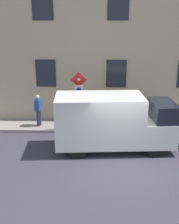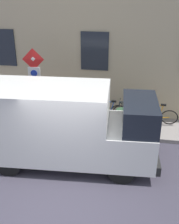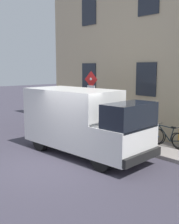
{
  "view_description": "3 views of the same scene",
  "coord_description": "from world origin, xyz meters",
  "px_view_note": "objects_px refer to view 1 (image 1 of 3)",
  "views": [
    {
      "loc": [
        -10.03,
        0.98,
        5.59
      ],
      "look_at": [
        2.4,
        1.38,
        1.44
      ],
      "focal_mm": 44.28,
      "sensor_mm": 36.0,
      "label": 1
    },
    {
      "loc": [
        -5.79,
        -1.78,
        5.19
      ],
      "look_at": [
        2.88,
        -0.18,
        1.14
      ],
      "focal_mm": 44.65,
      "sensor_mm": 36.0,
      "label": 2
    },
    {
      "loc": [
        -5.27,
        -7.68,
        3.33
      ],
      "look_at": [
        2.86,
        1.46,
        1.37
      ],
      "focal_mm": 44.55,
      "sensor_mm": 36.0,
      "label": 3
    }
  ],
  "objects_px": {
    "bicycle_purple": "(109,117)",
    "delivery_van": "(113,121)",
    "sign_post_stacked": "(79,93)",
    "litter_bin": "(141,121)",
    "bicycle_black": "(144,117)",
    "bicycle_blue": "(127,117)",
    "bicycle_orange": "(162,117)",
    "pedestrian": "(38,109)"
  },
  "relations": [
    {
      "from": "bicycle_orange",
      "to": "litter_bin",
      "type": "relative_size",
      "value": 1.91
    },
    {
      "from": "pedestrian",
      "to": "bicycle_blue",
      "type": "bearing_deg",
      "value": -161.25
    },
    {
      "from": "bicycle_orange",
      "to": "litter_bin",
      "type": "xyz_separation_m",
      "value": [
        -0.89,
        1.27,
        0.08
      ]
    },
    {
      "from": "bicycle_black",
      "to": "bicycle_blue",
      "type": "distance_m",
      "value": 0.96
    },
    {
      "from": "bicycle_orange",
      "to": "bicycle_black",
      "type": "bearing_deg",
      "value": 3.28
    },
    {
      "from": "delivery_van",
      "to": "bicycle_blue",
      "type": "height_order",
      "value": "delivery_van"
    },
    {
      "from": "bicycle_purple",
      "to": "bicycle_orange",
      "type": "bearing_deg",
      "value": -172.61
    },
    {
      "from": "bicycle_black",
      "to": "pedestrian",
      "type": "height_order",
      "value": "pedestrian"
    },
    {
      "from": "bicycle_orange",
      "to": "bicycle_black",
      "type": "relative_size",
      "value": 1.0
    },
    {
      "from": "bicycle_purple",
      "to": "litter_bin",
      "type": "distance_m",
      "value": 1.84
    },
    {
      "from": "delivery_van",
      "to": "litter_bin",
      "type": "distance_m",
      "value": 2.7
    },
    {
      "from": "bicycle_purple",
      "to": "delivery_van",
      "type": "bearing_deg",
      "value": 97.83
    },
    {
      "from": "delivery_van",
      "to": "bicycle_orange",
      "type": "height_order",
      "value": "delivery_van"
    },
    {
      "from": "pedestrian",
      "to": "litter_bin",
      "type": "height_order",
      "value": "pedestrian"
    },
    {
      "from": "bicycle_orange",
      "to": "litter_bin",
      "type": "height_order",
      "value": "litter_bin"
    },
    {
      "from": "sign_post_stacked",
      "to": "delivery_van",
      "type": "height_order",
      "value": "sign_post_stacked"
    },
    {
      "from": "bicycle_blue",
      "to": "bicycle_purple",
      "type": "distance_m",
      "value": 0.96
    },
    {
      "from": "bicycle_blue",
      "to": "bicycle_purple",
      "type": "xyz_separation_m",
      "value": [
        0.0,
        0.96,
        0.0
      ]
    },
    {
      "from": "bicycle_blue",
      "to": "bicycle_purple",
      "type": "relative_size",
      "value": 1.0
    },
    {
      "from": "delivery_van",
      "to": "litter_bin",
      "type": "xyz_separation_m",
      "value": [
        2.06,
        -1.58,
        -0.74
      ]
    },
    {
      "from": "sign_post_stacked",
      "to": "pedestrian",
      "type": "height_order",
      "value": "sign_post_stacked"
    },
    {
      "from": "pedestrian",
      "to": "bicycle_black",
      "type": "bearing_deg",
      "value": -162.31
    },
    {
      "from": "bicycle_orange",
      "to": "bicycle_blue",
      "type": "relative_size",
      "value": 1.0
    },
    {
      "from": "bicycle_black",
      "to": "bicycle_purple",
      "type": "relative_size",
      "value": 1.0
    },
    {
      "from": "bicycle_orange",
      "to": "bicycle_black",
      "type": "xyz_separation_m",
      "value": [
        -0.0,
        0.96,
        0.0
      ]
    },
    {
      "from": "bicycle_orange",
      "to": "bicycle_black",
      "type": "distance_m",
      "value": 0.96
    },
    {
      "from": "bicycle_purple",
      "to": "litter_bin",
      "type": "xyz_separation_m",
      "value": [
        -0.89,
        -1.61,
        0.08
      ]
    },
    {
      "from": "pedestrian",
      "to": "litter_bin",
      "type": "relative_size",
      "value": 1.91
    },
    {
      "from": "delivery_van",
      "to": "litter_bin",
      "type": "relative_size",
      "value": 6.07
    },
    {
      "from": "bicycle_purple",
      "to": "sign_post_stacked",
      "type": "bearing_deg",
      "value": 40.12
    },
    {
      "from": "pedestrian",
      "to": "litter_bin",
      "type": "bearing_deg",
      "value": -171.4
    },
    {
      "from": "bicycle_orange",
      "to": "bicycle_blue",
      "type": "distance_m",
      "value": 1.92
    },
    {
      "from": "bicycle_black",
      "to": "pedestrian",
      "type": "bearing_deg",
      "value": 7.88
    },
    {
      "from": "bicycle_blue",
      "to": "litter_bin",
      "type": "bearing_deg",
      "value": 126.33
    },
    {
      "from": "bicycle_purple",
      "to": "litter_bin",
      "type": "height_order",
      "value": "litter_bin"
    },
    {
      "from": "delivery_van",
      "to": "bicycle_black",
      "type": "distance_m",
      "value": 3.6
    },
    {
      "from": "sign_post_stacked",
      "to": "pedestrian",
      "type": "relative_size",
      "value": 1.7
    },
    {
      "from": "bicycle_blue",
      "to": "litter_bin",
      "type": "height_order",
      "value": "litter_bin"
    },
    {
      "from": "bicycle_orange",
      "to": "bicycle_purple",
      "type": "xyz_separation_m",
      "value": [
        0.0,
        2.88,
        0.0
      ]
    },
    {
      "from": "bicycle_black",
      "to": "litter_bin",
      "type": "bearing_deg",
      "value": 73.13
    },
    {
      "from": "sign_post_stacked",
      "to": "bicycle_orange",
      "type": "height_order",
      "value": "sign_post_stacked"
    },
    {
      "from": "sign_post_stacked",
      "to": "litter_bin",
      "type": "height_order",
      "value": "sign_post_stacked"
    }
  ]
}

